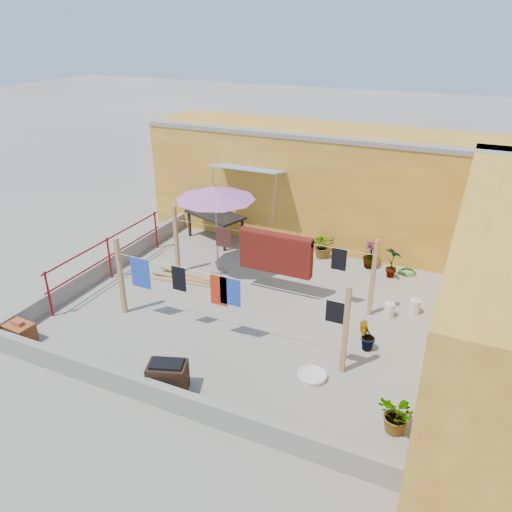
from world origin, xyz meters
name	(u,v)px	position (x,y,z in m)	size (l,w,h in m)	color
ground	(252,306)	(0.00, 0.00, 0.00)	(80.00, 80.00, 0.00)	#9E998E
wall_back	(337,185)	(0.50, 4.69, 1.61)	(11.00, 3.27, 3.21)	gold
parapet_front	(162,396)	(0.00, -3.58, 0.22)	(8.30, 0.16, 0.44)	gray
parapet_left	(109,265)	(-4.08, 0.00, 0.22)	(0.16, 7.30, 0.44)	gray
red_railing	(109,252)	(-3.85, -0.20, 0.72)	(0.05, 4.20, 1.10)	maroon
clothesline_rig	(269,258)	(0.17, 0.54, 1.03)	(5.09, 2.35, 1.80)	tan
patio_umbrella	(215,193)	(-1.55, 1.21, 2.13)	(2.07, 2.07, 2.37)	gray
outdoor_table	(215,216)	(-2.62, 3.03, 0.75)	(1.95, 1.41, 0.83)	black
brick_stack	(20,333)	(-3.70, -3.20, 0.21)	(0.59, 0.45, 0.49)	#974A22
lumber_pile	(190,279)	(-1.93, 0.46, 0.07)	(2.27, 0.62, 0.14)	tan
brazier	(168,377)	(-0.14, -3.20, 0.29)	(0.78, 0.64, 0.60)	#301C12
white_basin	(312,375)	(2.06, -1.81, 0.05)	(0.55, 0.55, 0.10)	silver
water_jug_a	(414,307)	(3.40, 1.25, 0.17)	(0.25, 0.25, 0.39)	silver
water_jug_b	(389,310)	(2.91, 0.88, 0.16)	(0.23, 0.23, 0.37)	silver
green_hose	(407,272)	(2.95, 3.20, 0.03)	(0.45, 0.45, 0.07)	#1B7B1B
plant_back_a	(323,245)	(0.65, 3.20, 0.35)	(0.63, 0.54, 0.70)	#275E1A
plant_back_b	(371,255)	(1.98, 3.11, 0.35)	(0.40, 0.40, 0.71)	#275E1A
plant_right_a	(392,262)	(2.59, 2.78, 0.43)	(0.45, 0.30, 0.85)	#275E1A
plant_right_b	(367,336)	(2.74, -0.55, 0.32)	(0.35, 0.28, 0.64)	#275E1A
plant_right_c	(398,416)	(3.70, -2.52, 0.33)	(0.60, 0.52, 0.67)	#275E1A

